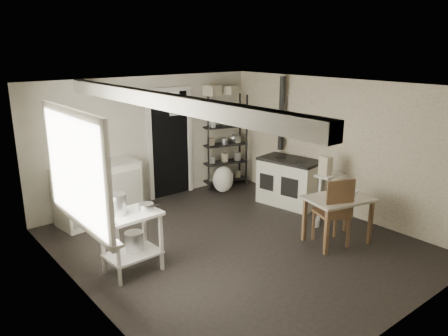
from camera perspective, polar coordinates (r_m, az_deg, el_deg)
floor at (r=6.53m, az=1.68°, el=-9.90°), size 5.00×5.00×0.00m
ceiling at (r=5.90m, az=1.87°, el=10.65°), size 5.00×5.00×0.00m
wall_back at (r=8.12m, az=-9.86°, el=3.63°), size 4.50×0.02×2.30m
wall_front at (r=4.63m, az=22.57°, el=-6.76°), size 4.50×0.02×2.30m
wall_left at (r=5.01m, az=-18.16°, el=-4.60°), size 0.02×5.00×2.30m
wall_right at (r=7.73m, az=14.52°, el=2.75°), size 0.02×5.00×2.30m
window at (r=5.10m, az=-19.00°, el=-0.20°), size 0.12×1.76×1.28m
doorway at (r=8.35m, az=-7.02°, el=3.03°), size 0.96×0.10×2.08m
ceiling_beam at (r=5.21m, az=-8.29°, el=8.70°), size 0.18×5.00×0.18m
wallpaper_panel at (r=7.73m, az=14.47°, el=2.74°), size 0.01×5.00×2.30m
utensil_rail at (r=7.97m, az=10.99°, el=6.28°), size 0.06×1.20×0.44m
prep_table at (r=5.74m, az=-11.90°, el=-9.59°), size 0.73×0.53×0.81m
stockpot at (r=5.54m, az=-13.93°, el=-4.65°), size 0.29×0.29×0.27m
saucepan at (r=5.61m, az=-10.15°, el=-5.12°), size 0.22×0.22×0.11m
bucket at (r=5.81m, az=-11.64°, el=-9.42°), size 0.30×0.30×0.26m
base_cabinets at (r=7.54m, az=-16.06°, el=-3.17°), size 1.49×0.78×0.94m
mixing_bowl at (r=7.44m, az=-15.63°, el=0.64°), size 0.37×0.37×0.07m
counter_cup at (r=7.15m, az=-18.16°, el=-0.11°), size 0.15×0.15×0.09m
shelf_rack at (r=8.90m, az=0.08°, el=3.62°), size 0.94×0.55×1.87m
shelf_jar at (r=8.64m, az=-1.50°, el=6.05°), size 0.09×0.09×0.18m
storage_box_a at (r=8.61m, az=-1.53°, el=10.34°), size 0.34×0.32×0.20m
storage_box_b at (r=8.88m, az=0.76°, el=10.38°), size 0.31×0.30×0.16m
stove at (r=8.02m, az=8.50°, el=-1.71°), size 0.78×1.17×0.85m
stovepipe at (r=8.27m, az=7.54°, el=7.05°), size 0.11×0.11×1.37m
side_ledge at (r=7.50m, az=13.46°, el=-3.32°), size 0.52×0.30×0.78m
oats_box at (r=7.26m, az=13.17°, el=0.87°), size 0.16×0.22×0.31m
work_table at (r=6.65m, az=14.59°, el=-6.34°), size 1.05×0.84×0.70m
table_cup at (r=6.62m, az=16.72°, el=-2.67°), size 0.13×0.13×0.09m
chair at (r=6.54m, az=13.88°, el=-5.68°), size 0.57×0.58×1.04m
flour_sack at (r=8.65m, az=-0.12°, el=-1.62°), size 0.48×0.43×0.52m
floor_crock at (r=7.24m, az=11.95°, el=-6.93°), size 0.13×0.13×0.14m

